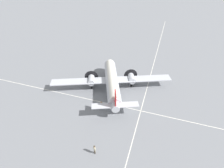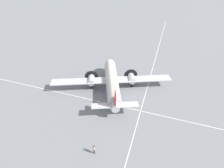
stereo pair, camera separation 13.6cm
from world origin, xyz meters
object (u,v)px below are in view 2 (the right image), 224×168
airliner_main (112,80)px  suitcase_near_door (99,107)px  crew_foreground (94,149)px  ramp_agent (102,104)px  passenger_boarding (101,104)px

airliner_main → suitcase_near_door: (0.48, 6.85, -2.43)m
crew_foreground → ramp_agent: size_ratio=1.09×
airliner_main → crew_foreground: airliner_main is taller
ramp_agent → crew_foreground: bearing=136.5°
crew_foreground → suitcase_near_door: (3.15, -9.92, -0.92)m
passenger_boarding → ramp_agent: 0.12m
crew_foreground → ramp_agent: crew_foreground is taller
airliner_main → ramp_agent: airliner_main is taller
crew_foreground → suitcase_near_door: crew_foreground is taller
ramp_agent → suitcase_near_door: ramp_agent is taller
passenger_boarding → ramp_agent: (-0.12, -0.02, 0.01)m
suitcase_near_door → passenger_boarding: bearing=-153.3°
airliner_main → suitcase_near_door: bearing=153.5°
passenger_boarding → suitcase_near_door: 0.88m
airliner_main → passenger_boarding: airliner_main is taller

